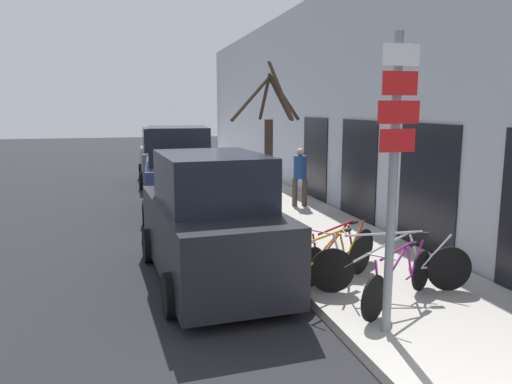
{
  "coord_description": "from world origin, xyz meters",
  "views": [
    {
      "loc": [
        -1.65,
        -2.44,
        3.02
      ],
      "look_at": [
        0.67,
        6.38,
        1.48
      ],
      "focal_mm": 35.0,
      "sensor_mm": 36.0,
      "label": 1
    }
  ],
  "objects_px": {
    "bicycle_0": "(399,280)",
    "bicycle_1": "(391,266)",
    "pedestrian_near": "(300,173)",
    "bicycle_3": "(340,253)",
    "parked_car_0": "(210,224)",
    "parked_car_1": "(178,175)",
    "parked_car_2": "(166,158)",
    "street_tree": "(269,154)",
    "bicycle_2": "(330,263)",
    "signpost": "(394,173)"
  },
  "relations": [
    {
      "from": "street_tree",
      "to": "parked_car_0",
      "type": "bearing_deg",
      "value": -125.48
    },
    {
      "from": "pedestrian_near",
      "to": "bicycle_0",
      "type": "bearing_deg",
      "value": -92.55
    },
    {
      "from": "street_tree",
      "to": "pedestrian_near",
      "type": "bearing_deg",
      "value": 57.91
    },
    {
      "from": "bicycle_1",
      "to": "street_tree",
      "type": "distance_m",
      "value": 4.48
    },
    {
      "from": "pedestrian_near",
      "to": "signpost",
      "type": "bearing_deg",
      "value": -95.99
    },
    {
      "from": "bicycle_1",
      "to": "parked_car_1",
      "type": "xyz_separation_m",
      "value": [
        -2.52,
        7.5,
        0.55
      ]
    },
    {
      "from": "bicycle_3",
      "to": "parked_car_2",
      "type": "relative_size",
      "value": 0.43
    },
    {
      "from": "parked_car_0",
      "to": "parked_car_2",
      "type": "height_order",
      "value": "parked_car_0"
    },
    {
      "from": "bicycle_0",
      "to": "bicycle_3",
      "type": "bearing_deg",
      "value": -23.24
    },
    {
      "from": "bicycle_0",
      "to": "bicycle_1",
      "type": "xyz_separation_m",
      "value": [
        0.15,
        0.5,
        0.04
      ]
    },
    {
      "from": "bicycle_0",
      "to": "parked_car_2",
      "type": "relative_size",
      "value": 0.41
    },
    {
      "from": "bicycle_0",
      "to": "parked_car_1",
      "type": "relative_size",
      "value": 0.41
    },
    {
      "from": "parked_car_0",
      "to": "parked_car_1",
      "type": "relative_size",
      "value": 1.02
    },
    {
      "from": "bicycle_0",
      "to": "bicycle_1",
      "type": "bearing_deg",
      "value": -50.17
    },
    {
      "from": "bicycle_2",
      "to": "bicycle_3",
      "type": "distance_m",
      "value": 0.64
    },
    {
      "from": "bicycle_2",
      "to": "street_tree",
      "type": "xyz_separation_m",
      "value": [
        0.03,
        3.69,
        1.45
      ]
    },
    {
      "from": "bicycle_3",
      "to": "parked_car_0",
      "type": "xyz_separation_m",
      "value": [
        -2.16,
        0.66,
        0.49
      ]
    },
    {
      "from": "parked_car_1",
      "to": "street_tree",
      "type": "xyz_separation_m",
      "value": [
        1.74,
        -3.33,
        0.87
      ]
    },
    {
      "from": "signpost",
      "to": "bicycle_3",
      "type": "height_order",
      "value": "signpost"
    },
    {
      "from": "bicycle_1",
      "to": "street_tree",
      "type": "bearing_deg",
      "value": 22.7
    },
    {
      "from": "bicycle_2",
      "to": "pedestrian_near",
      "type": "xyz_separation_m",
      "value": [
        1.8,
        6.5,
        0.6
      ]
    },
    {
      "from": "parked_car_2",
      "to": "signpost",
      "type": "bearing_deg",
      "value": -82.87
    },
    {
      "from": "bicycle_2",
      "to": "bicycle_1",
      "type": "bearing_deg",
      "value": -150.5
    },
    {
      "from": "pedestrian_near",
      "to": "parked_car_1",
      "type": "bearing_deg",
      "value": 177.51
    },
    {
      "from": "signpost",
      "to": "parked_car_1",
      "type": "relative_size",
      "value": 0.84
    },
    {
      "from": "bicycle_0",
      "to": "parked_car_0",
      "type": "relative_size",
      "value": 0.4
    },
    {
      "from": "parked_car_2",
      "to": "street_tree",
      "type": "height_order",
      "value": "street_tree"
    },
    {
      "from": "bicycle_1",
      "to": "parked_car_0",
      "type": "xyz_separation_m",
      "value": [
        -2.59,
        1.65,
        0.46
      ]
    },
    {
      "from": "bicycle_0",
      "to": "signpost",
      "type": "bearing_deg",
      "value": 106.79
    },
    {
      "from": "signpost",
      "to": "bicycle_2",
      "type": "height_order",
      "value": "signpost"
    },
    {
      "from": "parked_car_2",
      "to": "pedestrian_near",
      "type": "height_order",
      "value": "parked_car_2"
    },
    {
      "from": "bicycle_0",
      "to": "bicycle_2",
      "type": "height_order",
      "value": "bicycle_2"
    },
    {
      "from": "signpost",
      "to": "street_tree",
      "type": "distance_m",
      "value": 5.45
    },
    {
      "from": "parked_car_0",
      "to": "parked_car_2",
      "type": "distance_m",
      "value": 11.83
    },
    {
      "from": "bicycle_2",
      "to": "bicycle_3",
      "type": "xyz_separation_m",
      "value": [
        0.39,
        0.5,
        -0.0
      ]
    },
    {
      "from": "bicycle_0",
      "to": "bicycle_1",
      "type": "height_order",
      "value": "bicycle_1"
    },
    {
      "from": "bicycle_1",
      "to": "bicycle_2",
      "type": "xyz_separation_m",
      "value": [
        -0.82,
        0.48,
        -0.03
      ]
    },
    {
      "from": "bicycle_3",
      "to": "parked_car_2",
      "type": "distance_m",
      "value": 12.65
    },
    {
      "from": "parked_car_0",
      "to": "bicycle_0",
      "type": "bearing_deg",
      "value": -45.14
    },
    {
      "from": "parked_car_0",
      "to": "bicycle_2",
      "type": "bearing_deg",
      "value": -37.16
    },
    {
      "from": "street_tree",
      "to": "parked_car_2",
      "type": "bearing_deg",
      "value": 99.95
    },
    {
      "from": "parked_car_1",
      "to": "parked_car_0",
      "type": "bearing_deg",
      "value": -87.34
    },
    {
      "from": "bicycle_0",
      "to": "bicycle_3",
      "type": "xyz_separation_m",
      "value": [
        -0.28,
        1.49,
        0.01
      ]
    },
    {
      "from": "bicycle_3",
      "to": "bicycle_1",
      "type": "bearing_deg",
      "value": 170.13
    },
    {
      "from": "bicycle_0",
      "to": "bicycle_2",
      "type": "bearing_deg",
      "value": 0.41
    },
    {
      "from": "bicycle_2",
      "to": "street_tree",
      "type": "relative_size",
      "value": 0.52
    },
    {
      "from": "street_tree",
      "to": "parked_car_1",
      "type": "bearing_deg",
      "value": 117.57
    },
    {
      "from": "bicycle_1",
      "to": "pedestrian_near",
      "type": "distance_m",
      "value": 7.07
    },
    {
      "from": "parked_car_1",
      "to": "bicycle_3",
      "type": "bearing_deg",
      "value": -68.89
    },
    {
      "from": "bicycle_3",
      "to": "pedestrian_near",
      "type": "height_order",
      "value": "pedestrian_near"
    }
  ]
}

